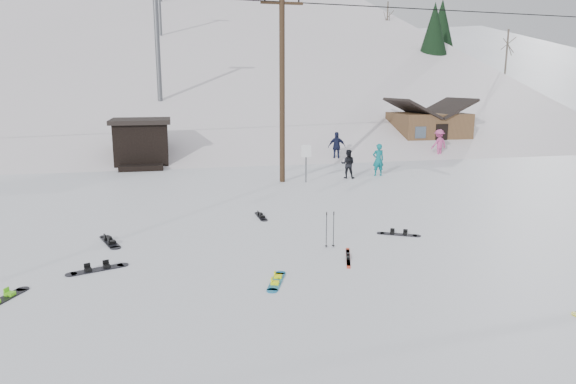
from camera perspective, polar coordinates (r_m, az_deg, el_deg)
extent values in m
plane|color=white|center=(11.85, 4.11, -11.56)|extent=(200.00, 200.00, 0.00)
cube|color=white|center=(67.58, -9.56, -2.65)|extent=(60.00, 85.24, 65.97)
cube|color=white|center=(74.78, 21.14, -1.10)|extent=(45.66, 93.98, 54.59)
cylinder|color=#3A2819|center=(24.95, -0.66, 11.37)|extent=(0.26, 0.26, 9.00)
cube|color=#3A2819|center=(25.22, -0.68, 20.27)|extent=(2.00, 0.12, 0.12)
cylinder|color=black|center=(25.24, -0.68, 20.53)|extent=(0.08, 0.08, 0.12)
cylinder|color=#595B60|center=(25.10, 2.01, 3.12)|extent=(0.07, 0.07, 1.80)
cube|color=white|center=(24.97, 2.05, 4.58)|extent=(0.50, 0.04, 0.60)
cube|color=black|center=(31.64, -15.92, 5.12)|extent=(3.00, 3.00, 2.50)
cube|color=black|center=(31.52, -16.06, 7.59)|extent=(3.40, 3.40, 0.25)
cube|color=black|center=(30.01, -15.98, 2.65)|extent=(2.40, 1.20, 0.30)
cylinder|color=#595B60|center=(40.49, -14.27, 15.09)|extent=(0.36, 0.36, 8.00)
cylinder|color=#595B60|center=(61.08, -14.14, 20.01)|extent=(0.36, 0.36, 8.00)
cube|color=brown|center=(39.06, 15.26, 6.50)|extent=(5.00, 4.00, 2.70)
cube|color=black|center=(38.34, 13.59, 9.04)|extent=(2.69, 4.40, 1.43)
cube|color=black|center=(39.60, 17.14, 8.93)|extent=(2.69, 4.40, 1.43)
cube|color=black|center=(37.32, 16.68, 5.80)|extent=(0.90, 0.06, 1.90)
cube|color=#1A77AA|center=(12.66, -1.29, -9.91)|extent=(0.67, 1.18, 0.02)
cylinder|color=#1A77AA|center=(13.19, -0.85, -8.99)|extent=(0.27, 0.27, 0.02)
cylinder|color=#1A77AA|center=(12.13, -1.77, -10.91)|extent=(0.27, 0.27, 0.02)
cube|color=#F6FD0D|center=(12.83, -1.13, -9.36)|extent=(0.23, 0.20, 0.08)
cube|color=#F6FD0D|center=(12.45, -1.46, -10.04)|extent=(0.23, 0.20, 0.08)
cube|color=red|center=(14.33, 6.70, -7.35)|extent=(0.57, 1.48, 0.02)
cube|color=black|center=(14.32, 6.70, -7.19)|extent=(0.16, 0.29, 0.07)
cube|color=red|center=(14.48, 6.69, -7.14)|extent=(0.57, 1.48, 0.02)
cube|color=black|center=(14.47, 6.69, -6.99)|extent=(0.16, 0.29, 0.07)
cylinder|color=black|center=(15.07, 4.29, -4.29)|extent=(0.02, 0.02, 1.05)
cylinder|color=black|center=(15.21, 4.26, -6.00)|extent=(0.08, 0.08, 0.01)
cylinder|color=black|center=(14.94, 4.32, -2.42)|extent=(0.03, 0.03, 0.10)
cylinder|color=black|center=(15.13, 5.08, -4.23)|extent=(0.02, 0.02, 1.05)
cylinder|color=black|center=(15.27, 5.05, -5.93)|extent=(0.08, 0.08, 0.01)
cylinder|color=black|center=(15.00, 5.12, -2.37)|extent=(0.03, 0.03, 0.10)
cube|color=black|center=(14.29, -20.40, -8.08)|extent=(1.31, 0.72, 0.03)
cylinder|color=black|center=(14.42, -17.88, -7.73)|extent=(0.30, 0.30, 0.03)
cylinder|color=black|center=(14.19, -22.96, -8.43)|extent=(0.30, 0.30, 0.03)
cube|color=black|center=(14.32, -19.50, -7.75)|extent=(0.22, 0.25, 0.08)
cube|color=black|center=(14.23, -21.33, -8.00)|extent=(0.22, 0.25, 0.08)
cube|color=black|center=(16.57, -19.17, -5.28)|extent=(0.74, 1.37, 0.03)
cylinder|color=black|center=(17.20, -19.70, -4.69)|extent=(0.31, 0.31, 0.03)
cylinder|color=black|center=(15.94, -18.61, -5.90)|extent=(0.31, 0.31, 0.03)
cube|color=black|center=(16.78, -19.38, -4.87)|extent=(0.26, 0.23, 0.09)
cube|color=black|center=(16.33, -18.99, -5.30)|extent=(0.26, 0.23, 0.09)
cube|color=black|center=(13.27, -29.14, -10.42)|extent=(0.80, 1.24, 0.03)
cylinder|color=black|center=(13.70, -27.39, -9.56)|extent=(0.29, 0.29, 0.03)
cube|color=#63D619|center=(13.41, -28.52, -9.89)|extent=(0.25, 0.23, 0.08)
cube|color=black|center=(16.82, 12.19, -4.63)|extent=(1.12, 0.76, 0.02)
cylinder|color=black|center=(16.80, 14.12, -4.74)|extent=(0.26, 0.26, 0.02)
cylinder|color=black|center=(16.85, 10.27, -4.52)|extent=(0.26, 0.26, 0.02)
cube|color=black|center=(16.79, 12.89, -4.51)|extent=(0.21, 0.23, 0.07)
cube|color=black|center=(16.81, 11.50, -4.43)|extent=(0.21, 0.23, 0.07)
cube|color=black|center=(18.66, -3.01, -2.74)|extent=(0.30, 1.12, 0.02)
cylinder|color=black|center=(19.19, -3.36, -2.33)|extent=(0.26, 0.26, 0.02)
cylinder|color=black|center=(18.13, -2.65, -3.17)|extent=(0.26, 0.26, 0.02)
cube|color=black|center=(18.84, -3.14, -2.45)|extent=(0.19, 0.14, 0.07)
cube|color=black|center=(18.46, -2.89, -2.75)|extent=(0.19, 0.14, 0.07)
imported|color=#0B6970|center=(27.36, 9.99, 3.55)|extent=(0.62, 0.41, 1.69)
imported|color=black|center=(26.40, 6.67, 3.12)|extent=(0.88, 0.79, 1.47)
imported|color=#BC427F|center=(35.02, 16.42, 5.17)|extent=(1.34, 0.99, 1.86)
imported|color=#161B38|center=(32.08, 5.44, 5.02)|extent=(1.14, 0.62, 1.85)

